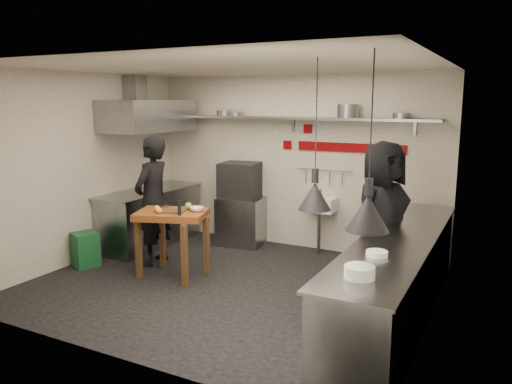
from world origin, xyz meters
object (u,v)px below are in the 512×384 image
at_px(oven_stand, 242,221).
at_px(chef_right, 381,219).
at_px(prep_table, 173,244).
at_px(chef_left, 153,201).
at_px(combi_oven, 240,180).
at_px(green_bin, 86,250).

relative_size(oven_stand, chef_right, 0.42).
xyz_separation_m(prep_table, chef_right, (2.67, 0.66, 0.50)).
bearing_deg(oven_stand, chef_right, -32.16).
xyz_separation_m(prep_table, chef_left, (-0.59, 0.33, 0.49)).
bearing_deg(combi_oven, green_bin, -132.93).
relative_size(prep_table, chef_left, 0.49).
relative_size(oven_stand, green_bin, 1.60).
xyz_separation_m(oven_stand, prep_table, (-0.07, -1.82, 0.06)).
bearing_deg(combi_oven, chef_right, -31.72).
bearing_deg(chef_right, combi_oven, 87.40).
distance_m(green_bin, prep_table, 1.43).
bearing_deg(combi_oven, oven_stand, 12.67).
bearing_deg(oven_stand, green_bin, -133.33).
bearing_deg(chef_right, oven_stand, 86.97).
bearing_deg(oven_stand, combi_oven, -167.33).
distance_m(prep_table, chef_left, 0.83).
height_order(oven_stand, combi_oven, combi_oven).
bearing_deg(prep_table, combi_oven, 69.51).
xyz_separation_m(green_bin, chef_left, (0.80, 0.58, 0.70)).
relative_size(green_bin, prep_table, 0.54).
xyz_separation_m(chef_left, chef_right, (3.27, 0.33, 0.01)).
distance_m(combi_oven, chef_right, 2.88).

